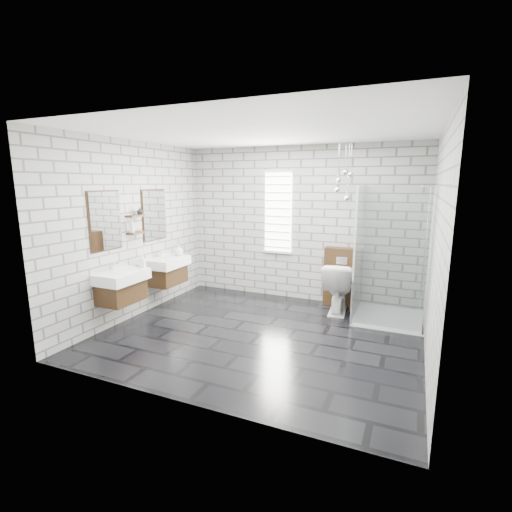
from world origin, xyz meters
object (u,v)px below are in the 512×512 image
Objects in this scene: vanity_left at (120,278)px; shower_enclosure at (383,289)px; vanity_right at (166,263)px; cistern_panel at (342,277)px; toilet at (338,287)px.

vanity_left is 0.77× the size of shower_enclosure.
vanity_left is at bearing -152.52° from shower_enclosure.
vanity_right is (0.00, 1.06, 0.00)m from vanity_left.
shower_enclosure is at bearing 11.89° from vanity_right.
vanity_right is at bearing 90.00° from vanity_left.
shower_enclosure is (0.70, -0.52, 0.00)m from cistern_panel.
shower_enclosure is (3.41, 0.72, -0.25)m from vanity_right.
cistern_panel is at bearing -95.14° from toilet.
cistern_panel is 1.22× the size of toilet.
cistern_panel is 0.49× the size of shower_enclosure.
vanity_right is 1.57× the size of cistern_panel.
vanity_left and vanity_right have the same top height.
vanity_left is 3.85m from shower_enclosure.
shower_enclosure is at bearing -36.41° from cistern_panel.
shower_enclosure reaches higher than toilet.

